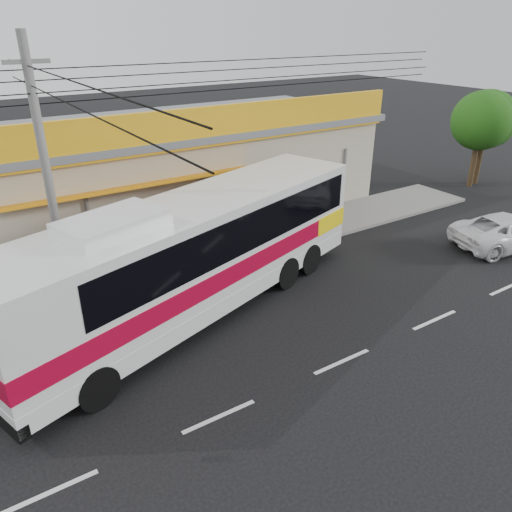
{
  "coord_description": "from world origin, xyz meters",
  "views": [
    {
      "loc": [
        -8.36,
        -10.85,
        8.78
      ],
      "look_at": [
        0.01,
        2.0,
        1.55
      ],
      "focal_mm": 35.0,
      "sensor_mm": 36.0,
      "label": 1
    }
  ],
  "objects_px": {
    "coach_bus": "(199,247)",
    "white_car": "(510,231)",
    "tree_near": "(483,123)",
    "utility_pole": "(31,86)",
    "tree_far": "(488,121)"
  },
  "relations": [
    {
      "from": "tree_near",
      "to": "utility_pole",
      "type": "bearing_deg",
      "value": -178.6
    },
    {
      "from": "utility_pole",
      "to": "tree_far",
      "type": "relative_size",
      "value": 6.3
    },
    {
      "from": "coach_bus",
      "to": "utility_pole",
      "type": "xyz_separation_m",
      "value": [
        -3.58,
        3.14,
        4.84
      ]
    },
    {
      "from": "white_car",
      "to": "utility_pole",
      "type": "distance_m",
      "value": 19.02
    },
    {
      "from": "white_car",
      "to": "tree_near",
      "type": "xyz_separation_m",
      "value": [
        6.28,
        6.28,
        2.95
      ]
    },
    {
      "from": "tree_far",
      "to": "white_car",
      "type": "bearing_deg",
      "value": -137.52
    },
    {
      "from": "coach_bus",
      "to": "white_car",
      "type": "height_order",
      "value": "coach_bus"
    },
    {
      "from": "coach_bus",
      "to": "white_car",
      "type": "xyz_separation_m",
      "value": [
        13.4,
        -2.56,
        -1.56
      ]
    },
    {
      "from": "coach_bus",
      "to": "utility_pole",
      "type": "bearing_deg",
      "value": 120.71
    },
    {
      "from": "coach_bus",
      "to": "white_car",
      "type": "relative_size",
      "value": 2.75
    },
    {
      "from": "utility_pole",
      "to": "tree_near",
      "type": "relative_size",
      "value": 6.29
    },
    {
      "from": "coach_bus",
      "to": "tree_near",
      "type": "bearing_deg",
      "value": -7.32
    },
    {
      "from": "tree_near",
      "to": "tree_far",
      "type": "relative_size",
      "value": 1.0
    },
    {
      "from": "white_car",
      "to": "tree_near",
      "type": "distance_m",
      "value": 9.36
    },
    {
      "from": "coach_bus",
      "to": "tree_near",
      "type": "height_order",
      "value": "tree_near"
    }
  ]
}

